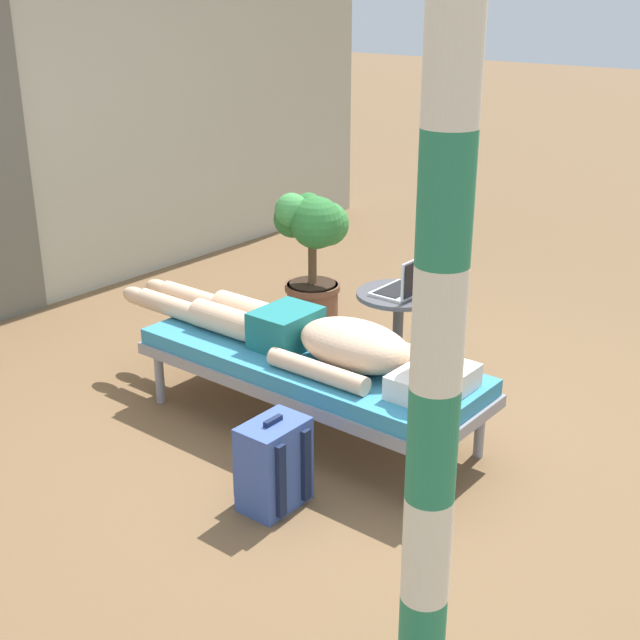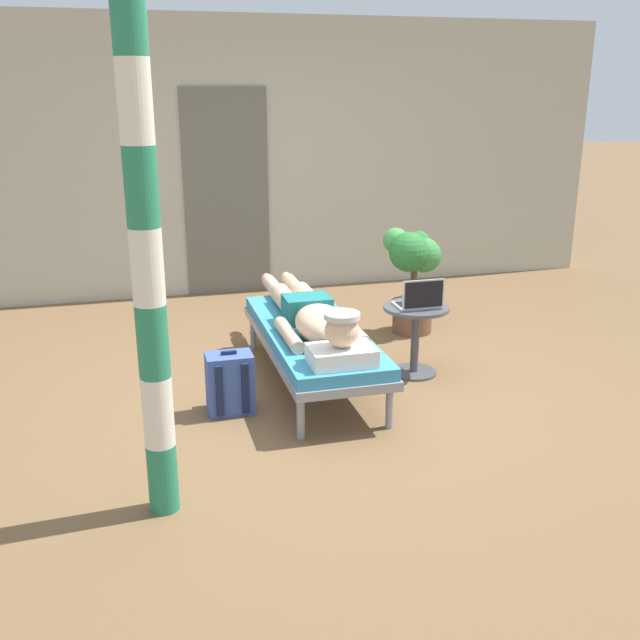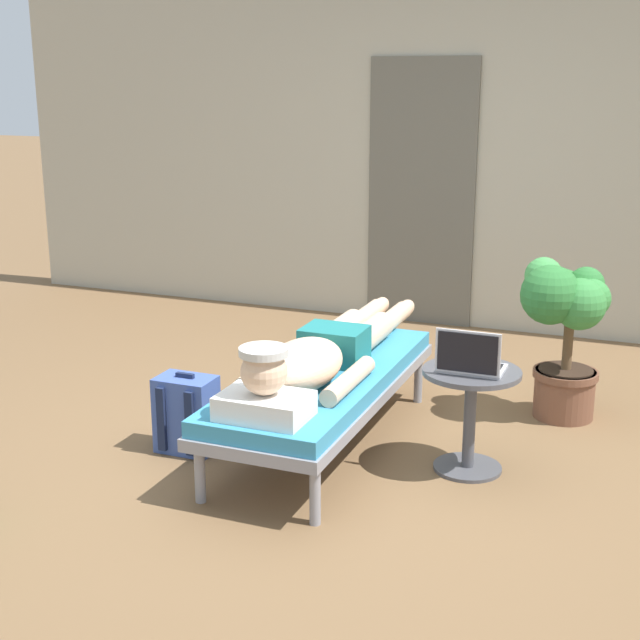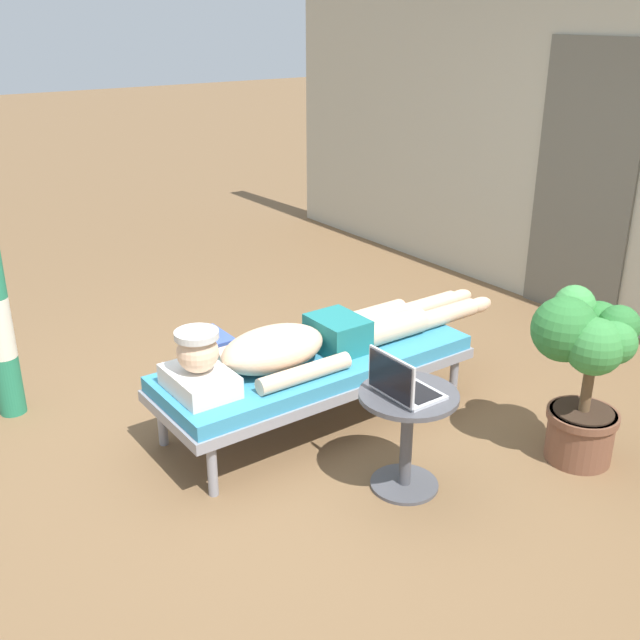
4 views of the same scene
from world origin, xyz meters
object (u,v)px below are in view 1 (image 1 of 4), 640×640
at_px(side_table, 398,320).
at_px(laptop, 407,284).
at_px(potted_plant, 313,242).
at_px(lounge_chair, 310,366).
at_px(person_reclining, 317,336).
at_px(backpack, 273,465).
at_px(porch_post, 439,328).

xyz_separation_m(side_table, laptop, (0.00, -0.05, 0.23)).
bearing_deg(potted_plant, lounge_chair, -141.55).
bearing_deg(potted_plant, laptop, -109.17).
xyz_separation_m(person_reclining, side_table, (0.78, 0.04, -0.16)).
height_order(backpack, porch_post, porch_post).
relative_size(person_reclining, backpack, 5.12).
bearing_deg(backpack, porch_post, -114.80).
relative_size(side_table, backpack, 1.23).
height_order(lounge_chair, person_reclining, person_reclining).
distance_m(laptop, potted_plant, 0.99).
bearing_deg(person_reclining, potted_plant, 39.90).
bearing_deg(side_table, lounge_chair, 179.16).
bearing_deg(laptop, backpack, -169.78).
height_order(lounge_chair, backpack, backpack).
bearing_deg(person_reclining, side_table, 2.58).
relative_size(lounge_chair, laptop, 5.93).
xyz_separation_m(person_reclining, laptop, (0.78, -0.02, 0.06)).
distance_m(lounge_chair, porch_post, 2.01).
distance_m(lounge_chair, side_table, 0.78).
bearing_deg(backpack, lounge_chair, 26.46).
relative_size(backpack, potted_plant, 0.46).
xyz_separation_m(lounge_chair, potted_plant, (1.10, 0.88, 0.23)).
xyz_separation_m(person_reclining, potted_plant, (1.10, 0.92, 0.06)).
height_order(laptop, potted_plant, potted_plant).
distance_m(lounge_chair, backpack, 0.73).
bearing_deg(person_reclining, porch_post, -130.19).
bearing_deg(backpack, laptop, 10.22).
xyz_separation_m(lounge_chair, person_reclining, (0.00, -0.05, 0.17)).
height_order(person_reclining, potted_plant, potted_plant).
relative_size(lounge_chair, side_table, 3.51).
distance_m(backpack, porch_post, 1.59).
distance_m(person_reclining, porch_post, 1.91).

